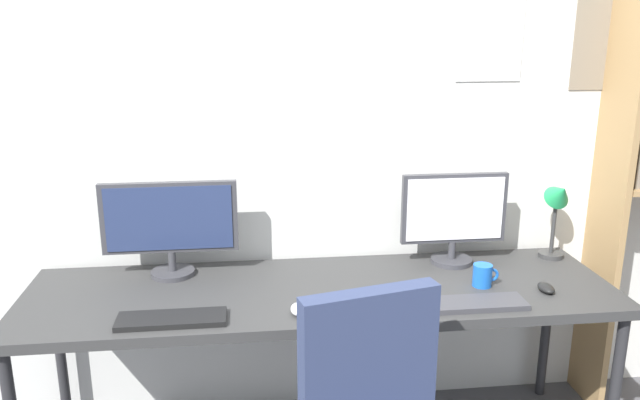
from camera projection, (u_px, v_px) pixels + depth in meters
wall_back at (311, 131)px, 2.78m from camera, size 4.73×0.11×2.60m
desk at (321, 299)px, 2.54m from camera, size 2.33×0.68×0.74m
monitor_left at (170, 224)px, 2.60m from camera, size 0.55×0.18×0.40m
monitor_right at (454, 215)px, 2.74m from camera, size 0.46×0.18×0.40m
desk_lamp at (558, 206)px, 2.78m from camera, size 0.11×0.15×0.38m
keyboard_left at (172, 319)px, 2.24m from camera, size 0.38×0.13×0.02m
keyboard_right at (478, 303)px, 2.37m from camera, size 0.35×0.13×0.02m
mouse_left_side at (546, 288)px, 2.49m from camera, size 0.06×0.10×0.03m
mouse_right_side at (298, 309)px, 2.30m from camera, size 0.06×0.10×0.03m
coffee_mug at (483, 275)px, 2.54m from camera, size 0.11×0.08×0.09m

